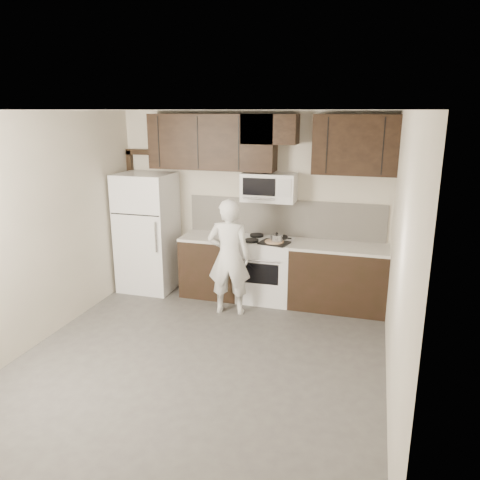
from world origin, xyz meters
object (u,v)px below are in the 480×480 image
at_px(microwave, 269,187).
at_px(person, 229,257).
at_px(refrigerator, 148,232).
at_px(stove, 266,270).

height_order(microwave, person, microwave).
xyz_separation_m(microwave, refrigerator, (-1.85, -0.17, -0.75)).
bearing_deg(person, stove, -131.09).
bearing_deg(microwave, person, -118.06).
bearing_deg(refrigerator, stove, 1.51).
height_order(refrigerator, person, refrigerator).
bearing_deg(person, refrigerator, -28.50).
distance_m(microwave, refrigerator, 2.00).
bearing_deg(refrigerator, microwave, 5.15).
bearing_deg(stove, person, -122.63).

